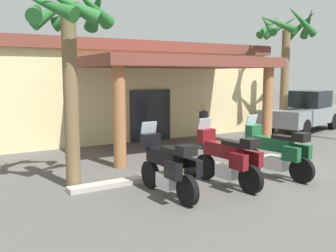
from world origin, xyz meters
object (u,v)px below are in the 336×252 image
motorcycle_black (168,166)px  palm_tree_near_portico (286,41)px  motel_building (124,88)px  motorcycle_green (277,151)px  pickup_truck_gray (304,112)px  motorcycle_maroon (228,158)px  pedestrian (203,124)px  palm_tree_roadside (69,37)px

motorcycle_black → palm_tree_near_portico: 11.04m
motel_building → palm_tree_near_portico: palm_tree_near_portico is taller
motel_building → motorcycle_green: 9.54m
motorcycle_green → pickup_truck_gray: pickup_truck_gray is taller
motorcycle_maroon → motorcycle_green: 1.66m
motorcycle_maroon → motorcycle_black: bearing=82.2°
motorcycle_black → pedestrian: (4.12, 3.97, 0.24)m
motorcycle_maroon → pedestrian: pedestrian is taller
motel_building → motorcycle_black: (-3.53, -9.23, -1.39)m
motorcycle_maroon → pedestrian: (2.47, 4.09, 0.24)m
motorcycle_maroon → pedestrian: bearing=-34.7°
palm_tree_near_portico → palm_tree_roadside: palm_tree_near_portico is taller
pickup_truck_gray → palm_tree_near_portico: palm_tree_near_portico is taller
motorcycle_maroon → pickup_truck_gray: 10.59m
motel_building → motorcycle_black: 9.98m
motel_building → motorcycle_green: (-0.22, -9.43, -1.39)m
pedestrian → motorcycle_maroon: bearing=97.7°
motorcycle_maroon → palm_tree_near_portico: 9.74m
pickup_truck_gray → motorcycle_green: bearing=-160.9°
motel_building → motorcycle_maroon: 9.64m
motel_building → motorcycle_maroon: size_ratio=6.00×
palm_tree_near_portico → pedestrian: bearing=-171.6°
pedestrian → motorcycle_green: bearing=117.7°
motorcycle_green → pickup_truck_gray: bearing=-63.1°
motorcycle_black → palm_tree_roadside: bearing=40.9°
pickup_truck_gray → motel_building: bearing=135.3°
pedestrian → motel_building: bearing=-44.8°
pickup_truck_gray → palm_tree_roadside: bearing=179.3°
motorcycle_black → motorcycle_green: bearing=-93.0°
pickup_truck_gray → motorcycle_maroon: bearing=-166.3°
palm_tree_roadside → palm_tree_near_portico: bearing=15.1°
motel_building → motorcycle_black: bearing=-108.2°
motorcycle_green → palm_tree_near_portico: (6.02, 4.95, 3.52)m
motorcycle_maroon → motorcycle_green: (1.65, -0.08, 0.00)m
pedestrian → palm_tree_near_portico: palm_tree_near_portico is taller
pedestrian → palm_tree_roadside: 6.61m
motel_building → palm_tree_roadside: size_ratio=2.75×
palm_tree_roadside → motorcycle_green: bearing=-22.5°
pedestrian → palm_tree_near_portico: bearing=-132.8°
motorcycle_maroon → pickup_truck_gray: size_ratio=0.40×
motorcycle_green → palm_tree_near_portico: palm_tree_near_portico is taller
motorcycle_green → palm_tree_roadside: (-4.85, 2.01, 2.89)m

